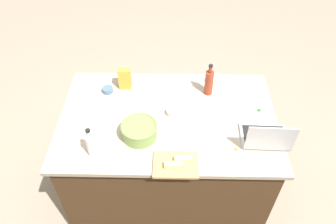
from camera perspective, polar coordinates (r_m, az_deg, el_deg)
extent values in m
plane|color=gray|center=(3.00, 0.00, -12.96)|extent=(12.00, 12.00, 0.00)
cube|color=#4C331E|center=(2.64, 0.00, -7.94)|extent=(1.47, 0.92, 0.87)
cube|color=tan|center=(2.30, 0.00, -1.15)|extent=(1.53, 0.98, 0.03)
cube|color=#B7B7BC|center=(2.25, 16.47, -4.13)|extent=(0.32, 0.23, 0.02)
cube|color=black|center=(2.25, 16.48, -3.76)|extent=(0.28, 0.16, 0.00)
cube|color=#B7B7BC|center=(2.10, 17.55, -4.53)|extent=(0.30, 0.02, 0.20)
cube|color=silver|center=(2.10, 17.53, -4.41)|extent=(0.27, 0.01, 0.18)
cylinder|color=#72934C|center=(2.14, -5.05, -3.32)|extent=(0.23, 0.23, 0.10)
cylinder|color=black|center=(2.14, -5.06, -3.23)|extent=(0.19, 0.19, 0.09)
torus|color=#72934C|center=(2.11, -5.13, -2.44)|extent=(0.24, 0.24, 0.01)
cylinder|color=maroon|center=(2.43, 7.17, 5.06)|extent=(0.06, 0.06, 0.19)
cylinder|color=maroon|center=(2.36, 7.44, 7.38)|extent=(0.03, 0.03, 0.05)
cylinder|color=black|center=(2.34, 7.51, 8.03)|extent=(0.03, 0.03, 0.01)
cylinder|color=white|center=(2.07, -13.24, -5.69)|extent=(0.06, 0.06, 0.17)
cylinder|color=white|center=(1.99, -13.74, -3.74)|extent=(0.03, 0.03, 0.05)
cylinder|color=black|center=(1.97, -13.88, -3.18)|extent=(0.03, 0.03, 0.01)
cube|color=tan|center=(2.02, 1.35, -9.22)|extent=(0.28, 0.20, 0.02)
cube|color=#F4E58C|center=(2.01, 2.74, -8.26)|extent=(0.11, 0.05, 0.04)
cube|color=#F4E58C|center=(1.98, 0.98, -9.28)|extent=(0.11, 0.04, 0.04)
cylinder|color=white|center=(2.58, 8.15, 5.57)|extent=(0.11, 0.11, 0.05)
cylinder|color=beige|center=(2.30, 0.69, -0.01)|extent=(0.08, 0.08, 0.04)
cylinder|color=slate|center=(2.51, -10.50, 3.82)|extent=(0.08, 0.08, 0.04)
cube|color=gold|center=(2.50, -7.59, 5.84)|extent=(0.09, 0.06, 0.17)
sphere|color=yellow|center=(2.32, 17.19, -2.46)|extent=(0.02, 0.02, 0.02)
sphere|color=yellow|center=(2.13, 11.83, -6.37)|extent=(0.02, 0.02, 0.02)
sphere|color=yellow|center=(2.25, 15.16, -3.78)|extent=(0.02, 0.02, 0.02)
sphere|color=green|center=(2.42, 15.69, 0.35)|extent=(0.02, 0.02, 0.02)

